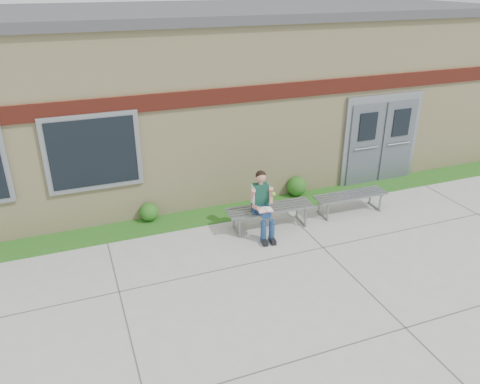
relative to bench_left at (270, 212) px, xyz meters
name	(u,v)px	position (x,y,z in m)	size (l,w,h in m)	color
ground	(289,272)	(-0.34, -1.65, -0.37)	(80.00, 80.00, 0.00)	#9E9E99
grass_strip	(239,210)	(-0.34, 0.95, -0.36)	(16.00, 0.80, 0.02)	#1E5216
school_building	(195,89)	(-0.34, 4.33, 1.73)	(16.20, 6.22, 4.20)	beige
bench_left	(270,212)	(0.00, 0.00, 0.00)	(1.87, 0.60, 0.48)	gray
bench_right	(350,198)	(2.00, 0.00, -0.03)	(1.71, 0.50, 0.44)	gray
girl	(263,203)	(-0.26, -0.21, 0.35)	(0.48, 0.83, 1.37)	navy
shrub_mid	(149,212)	(-2.35, 1.20, -0.15)	(0.41, 0.41, 0.41)	#1E5216
shrub_east	(297,186)	(1.26, 1.20, -0.11)	(0.48, 0.48, 0.48)	#1E5216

